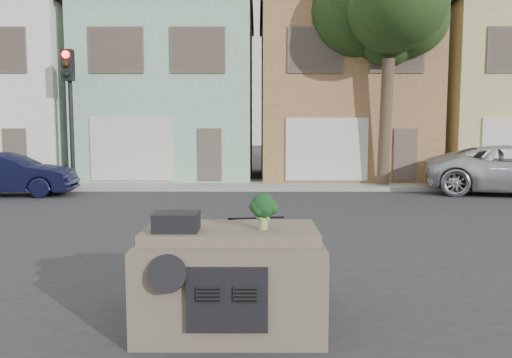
{
  "coord_description": "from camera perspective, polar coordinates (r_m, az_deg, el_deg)",
  "views": [
    {
      "loc": [
        0.3,
        -8.66,
        2.22
      ],
      "look_at": [
        0.27,
        0.5,
        1.3
      ],
      "focal_mm": 35.0,
      "sensor_mm": 36.0,
      "label": 1
    }
  ],
  "objects": [
    {
      "name": "ground_plane",
      "position": [
        8.95,
        -1.74,
        -8.63
      ],
      "size": [
        120.0,
        120.0,
        0.0
      ],
      "primitive_type": "plane",
      "color": "#303033",
      "rests_on": "ground"
    },
    {
      "name": "townhouse_mint",
      "position": [
        23.52,
        -9.23,
        9.43
      ],
      "size": [
        7.2,
        8.2,
        7.55
      ],
      "primitive_type": "cube",
      "color": "#8EC19D",
      "rests_on": "ground"
    },
    {
      "name": "instrument_hump",
      "position": [
        5.48,
        -9.07,
        -4.84
      ],
      "size": [
        0.48,
        0.38,
        0.2
      ],
      "primitive_type": "cube",
      "color": "black",
      "rests_on": "car_dashboard"
    },
    {
      "name": "navy_sedan",
      "position": [
        18.62,
        -26.51,
        -1.73
      ],
      "size": [
        4.52,
        2.01,
        1.44
      ],
      "primitive_type": "imported",
      "rotation": [
        0.0,
        0.0,
        1.68
      ],
      "color": "black",
      "rests_on": "ground"
    },
    {
      "name": "broccoli",
      "position": [
        5.47,
        0.82,
        -3.65
      ],
      "size": [
        0.44,
        0.44,
        0.41
      ],
      "primitive_type": "cube",
      "rotation": [
        0.0,
        0.0,
        0.37
      ],
      "color": "black",
      "rests_on": "car_dashboard"
    },
    {
      "name": "wiper_arm",
      "position": [
        6.14,
        0.02,
        -4.47
      ],
      "size": [
        0.69,
        0.15,
        0.02
      ],
      "primitive_type": "cube",
      "rotation": [
        0.0,
        0.0,
        0.17
      ],
      "color": "black",
      "rests_on": "car_dashboard"
    },
    {
      "name": "car_dashboard",
      "position": [
        5.91,
        -2.75,
        -10.58
      ],
      "size": [
        2.0,
        1.8,
        1.12
      ],
      "primitive_type": "cube",
      "color": "#675B49",
      "rests_on": "ground"
    },
    {
      "name": "traffic_signal",
      "position": [
        19.4,
        -20.46,
        6.34
      ],
      "size": [
        0.4,
        0.4,
        5.1
      ],
      "primitive_type": "cube",
      "color": "black",
      "rests_on": "ground"
    },
    {
      "name": "townhouse_beige",
      "position": [
        25.78,
        26.26,
        8.59
      ],
      "size": [
        7.2,
        8.2,
        7.55
      ],
      "primitive_type": "cube",
      "color": "tan",
      "rests_on": "ground"
    },
    {
      "name": "townhouse_tan",
      "position": [
        23.51,
        9.37,
        9.43
      ],
      "size": [
        7.2,
        8.2,
        7.55
      ],
      "primitive_type": "cube",
      "color": "#976C44",
      "rests_on": "ground"
    },
    {
      "name": "sidewalk",
      "position": [
        19.29,
        -0.7,
        -0.67
      ],
      "size": [
        40.0,
        3.0,
        0.15
      ],
      "primitive_type": "cube",
      "color": "gray",
      "rests_on": "ground"
    },
    {
      "name": "townhouse_white",
      "position": [
        25.82,
        -26.08,
        8.6
      ],
      "size": [
        7.2,
        8.2,
        7.55
      ],
      "primitive_type": "cube",
      "color": "white",
      "rests_on": "ground"
    },
    {
      "name": "tree_near",
      "position": [
        19.16,
        14.7,
        11.62
      ],
      "size": [
        4.4,
        4.0,
        8.5
      ],
      "primitive_type": "cube",
      "color": "#223C17",
      "rests_on": "ground"
    }
  ]
}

